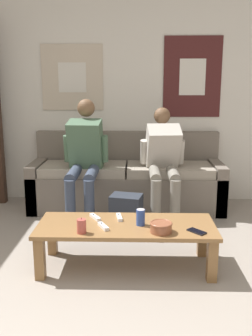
{
  "coord_description": "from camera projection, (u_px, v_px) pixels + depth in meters",
  "views": [
    {
      "loc": [
        0.26,
        -1.51,
        1.39
      ],
      "look_at": [
        0.18,
        1.7,
        0.66
      ],
      "focal_mm": 40.0,
      "sensor_mm": 36.0,
      "label": 1
    }
  ],
  "objects": [
    {
      "name": "person_seated_teen",
      "position": [
        163.0,
        159.0,
        3.84
      ],
      "size": [
        0.47,
        0.99,
        1.14
      ],
      "color": "gray",
      "rests_on": "ground_plane"
    },
    {
      "name": "couch",
      "position": [
        127.0,
        182.0,
        4.26
      ],
      "size": [
        2.13,
        0.69,
        0.84
      ],
      "color": "#70665B",
      "rests_on": "ground_plane"
    },
    {
      "name": "wall_back",
      "position": [
        114.0,
        93.0,
        4.38
      ],
      "size": [
        10.0,
        0.07,
        2.55
      ],
      "color": "silver",
      "rests_on": "ground_plane"
    },
    {
      "name": "cell_phone",
      "position": [
        197.0,
        231.0,
        2.68
      ],
      "size": [
        0.14,
        0.14,
        0.01
      ],
      "color": "black",
      "rests_on": "coffee_table"
    },
    {
      "name": "game_controller_near_right",
      "position": [
        119.0,
        217.0,
        2.95
      ],
      "size": [
        0.06,
        0.15,
        0.03
      ],
      "color": "white",
      "rests_on": "coffee_table"
    },
    {
      "name": "drink_can_blue",
      "position": [
        141.0,
        217.0,
        2.81
      ],
      "size": [
        0.07,
        0.07,
        0.12
      ],
      "color": "#28479E",
      "rests_on": "coffee_table"
    },
    {
      "name": "game_controller_near_left",
      "position": [
        95.0,
        217.0,
        2.95
      ],
      "size": [
        0.1,
        0.14,
        0.03
      ],
      "color": "white",
      "rests_on": "coffee_table"
    },
    {
      "name": "coffee_table",
      "position": [
        126.0,
        231.0,
        2.85
      ],
      "size": [
        1.35,
        0.52,
        0.35
      ],
      "color": "olive",
      "rests_on": "ground_plane"
    },
    {
      "name": "game_controller_far_center",
      "position": [
        103.0,
        226.0,
        2.76
      ],
      "size": [
        0.1,
        0.14,
        0.03
      ],
      "color": "white",
      "rests_on": "coffee_table"
    },
    {
      "name": "pillar_candle",
      "position": [
        82.0,
        226.0,
        2.66
      ],
      "size": [
        0.07,
        0.07,
        0.12
      ],
      "color": "#B24C42",
      "rests_on": "coffee_table"
    },
    {
      "name": "backpack",
      "position": [
        126.0,
        215.0,
        3.51
      ],
      "size": [
        0.32,
        0.28,
        0.37
      ],
      "color": "#282D38",
      "rests_on": "ground_plane"
    },
    {
      "name": "ceramic_bowl",
      "position": [
        161.0,
        227.0,
        2.67
      ],
      "size": [
        0.16,
        0.16,
        0.08
      ],
      "color": "brown",
      "rests_on": "coffee_table"
    },
    {
      "name": "person_seated_adult",
      "position": [
        84.0,
        156.0,
        3.82
      ],
      "size": [
        0.47,
        0.89,
        1.23
      ],
      "color": "#384256",
      "rests_on": "ground_plane"
    }
  ]
}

